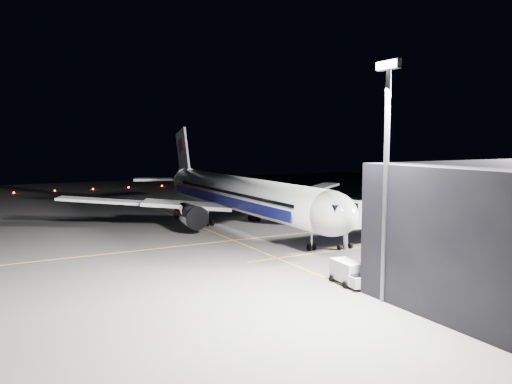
{
  "coord_description": "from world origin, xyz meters",
  "views": [
    {
      "loc": [
        72.03,
        -35.96,
        14.14
      ],
      "look_at": [
        4.57,
        0.58,
        6.0
      ],
      "focal_mm": 35.0,
      "sensor_mm": 36.0,
      "label": 1
    }
  ],
  "objects_px": {
    "baggage_tug": "(288,211)",
    "safety_cone_b": "(281,215)",
    "safety_cone_c": "(299,222)",
    "airliner": "(237,194)",
    "jet_bridge": "(424,207)",
    "safety_cone_a": "(243,217)",
    "floodlight_mast_south": "(386,160)",
    "service_truck": "(349,273)"
  },
  "relations": [
    {
      "from": "baggage_tug",
      "to": "safety_cone_b",
      "type": "distance_m",
      "value": 3.03
    },
    {
      "from": "safety_cone_c",
      "to": "baggage_tug",
      "type": "bearing_deg",
      "value": 159.14
    },
    {
      "from": "airliner",
      "to": "safety_cone_b",
      "type": "xyz_separation_m",
      "value": [
        -3.87,
        10.97,
        -4.88
      ]
    },
    {
      "from": "airliner",
      "to": "safety_cone_b",
      "type": "relative_size",
      "value": 106.96
    },
    {
      "from": "airliner",
      "to": "safety_cone_b",
      "type": "distance_m",
      "value": 12.62
    },
    {
      "from": "safety_cone_c",
      "to": "jet_bridge",
      "type": "bearing_deg",
      "value": 22.76
    },
    {
      "from": "airliner",
      "to": "safety_cone_a",
      "type": "xyz_separation_m",
      "value": [
        -5.58,
        4.0,
        -4.91
      ]
    },
    {
      "from": "safety_cone_a",
      "to": "safety_cone_b",
      "type": "distance_m",
      "value": 7.18
    },
    {
      "from": "jet_bridge",
      "to": "floodlight_mast_south",
      "type": "bearing_deg",
      "value": -53.21
    },
    {
      "from": "baggage_tug",
      "to": "safety_cone_a",
      "type": "height_order",
      "value": "baggage_tug"
    },
    {
      "from": "service_truck",
      "to": "baggage_tug",
      "type": "xyz_separation_m",
      "value": [
        -41.4,
        18.96,
        -0.53
      ]
    },
    {
      "from": "airliner",
      "to": "baggage_tug",
      "type": "relative_size",
      "value": 28.14
    },
    {
      "from": "service_truck",
      "to": "safety_cone_b",
      "type": "bearing_deg",
      "value": 163.12
    },
    {
      "from": "baggage_tug",
      "to": "safety_cone_a",
      "type": "distance_m",
      "value": 9.46
    },
    {
      "from": "service_truck",
      "to": "safety_cone_b",
      "type": "xyz_separation_m",
      "value": [
        -39.7,
        16.49,
        -0.95
      ]
    },
    {
      "from": "jet_bridge",
      "to": "service_truck",
      "type": "xyz_separation_m",
      "value": [
        12.76,
        -23.57,
        -3.35
      ]
    },
    {
      "from": "baggage_tug",
      "to": "jet_bridge",
      "type": "bearing_deg",
      "value": 5.97
    },
    {
      "from": "floodlight_mast_south",
      "to": "safety_cone_a",
      "type": "xyz_separation_m",
      "value": [
        -46.65,
        10.01,
        -12.11
      ]
    },
    {
      "from": "safety_cone_b",
      "to": "safety_cone_c",
      "type": "bearing_deg",
      "value": -7.91
    },
    {
      "from": "airliner",
      "to": "safety_cone_a",
      "type": "bearing_deg",
      "value": 144.36
    },
    {
      "from": "floodlight_mast_south",
      "to": "baggage_tug",
      "type": "height_order",
      "value": "floodlight_mast_south"
    },
    {
      "from": "safety_cone_b",
      "to": "jet_bridge",
      "type": "bearing_deg",
      "value": 14.73
    },
    {
      "from": "baggage_tug",
      "to": "safety_cone_c",
      "type": "bearing_deg",
      "value": -24.03
    },
    {
      "from": "jet_bridge",
      "to": "safety_cone_b",
      "type": "relative_size",
      "value": 59.85
    },
    {
      "from": "baggage_tug",
      "to": "safety_cone_b",
      "type": "relative_size",
      "value": 3.8
    },
    {
      "from": "jet_bridge",
      "to": "baggage_tug",
      "type": "bearing_deg",
      "value": -170.87
    },
    {
      "from": "safety_cone_a",
      "to": "safety_cone_c",
      "type": "relative_size",
      "value": 0.89
    },
    {
      "from": "safety_cone_a",
      "to": "jet_bridge",
      "type": "bearing_deg",
      "value": 26.13
    },
    {
      "from": "safety_cone_b",
      "to": "airliner",
      "type": "bearing_deg",
      "value": -70.58
    },
    {
      "from": "jet_bridge",
      "to": "safety_cone_c",
      "type": "xyz_separation_m",
      "value": [
        -19.38,
        -8.13,
        -4.29
      ]
    },
    {
      "from": "baggage_tug",
      "to": "safety_cone_c",
      "type": "distance_m",
      "value": 9.92
    },
    {
      "from": "safety_cone_a",
      "to": "airliner",
      "type": "bearing_deg",
      "value": -35.64
    },
    {
      "from": "airliner",
      "to": "jet_bridge",
      "type": "relative_size",
      "value": 1.79
    },
    {
      "from": "airliner",
      "to": "safety_cone_c",
      "type": "distance_m",
      "value": 11.66
    },
    {
      "from": "airliner",
      "to": "baggage_tug",
      "type": "xyz_separation_m",
      "value": [
        -5.57,
        13.45,
        -4.46
      ]
    },
    {
      "from": "airliner",
      "to": "jet_bridge",
      "type": "bearing_deg",
      "value": 38.04
    },
    {
      "from": "safety_cone_b",
      "to": "floodlight_mast_south",
      "type": "bearing_deg",
      "value": -20.7
    },
    {
      "from": "safety_cone_a",
      "to": "floodlight_mast_south",
      "type": "bearing_deg",
      "value": -12.11
    },
    {
      "from": "baggage_tug",
      "to": "safety_cone_c",
      "type": "height_order",
      "value": "baggage_tug"
    },
    {
      "from": "service_truck",
      "to": "safety_cone_a",
      "type": "distance_m",
      "value": 42.5
    },
    {
      "from": "jet_bridge",
      "to": "floodlight_mast_south",
      "type": "relative_size",
      "value": 1.66
    },
    {
      "from": "airliner",
      "to": "safety_cone_a",
      "type": "height_order",
      "value": "airliner"
    }
  ]
}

